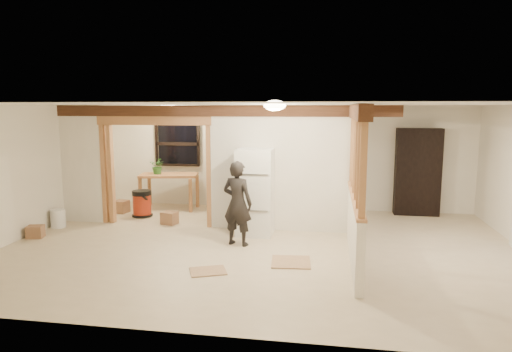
% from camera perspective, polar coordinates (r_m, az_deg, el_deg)
% --- Properties ---
extents(floor, '(9.00, 6.50, 0.01)m').
position_cam_1_polar(floor, '(8.20, 0.58, -8.84)').
color(floor, beige).
rests_on(floor, ground).
extents(ceiling, '(9.00, 6.50, 0.01)m').
position_cam_1_polar(ceiling, '(7.82, 0.61, 8.95)').
color(ceiling, white).
extents(wall_back, '(9.00, 0.01, 2.50)m').
position_cam_1_polar(wall_back, '(11.11, 3.16, 2.35)').
color(wall_back, silver).
rests_on(wall_back, floor).
extents(wall_front, '(9.00, 0.01, 2.50)m').
position_cam_1_polar(wall_front, '(4.79, -5.39, -5.92)').
color(wall_front, silver).
rests_on(wall_front, floor).
extents(wall_left, '(0.01, 6.50, 2.50)m').
position_cam_1_polar(wall_left, '(9.68, -26.77, 0.53)').
color(wall_left, silver).
rests_on(wall_left, floor).
extents(partition_left_stub, '(0.90, 0.12, 2.50)m').
position_cam_1_polar(partition_left_stub, '(10.43, -20.90, 1.40)').
color(partition_left_stub, silver).
rests_on(partition_left_stub, floor).
extents(partition_center, '(2.80, 0.12, 2.50)m').
position_cam_1_polar(partition_center, '(9.06, 3.01, 0.96)').
color(partition_center, silver).
rests_on(partition_center, floor).
extents(doorway_frame, '(2.46, 0.14, 2.20)m').
position_cam_1_polar(doorway_frame, '(9.72, -12.42, 0.39)').
color(doorway_frame, '#B27A4B').
rests_on(doorway_frame, floor).
extents(header_beam_back, '(7.00, 0.18, 0.22)m').
position_cam_1_polar(header_beam_back, '(9.20, -4.46, 8.11)').
color(header_beam_back, '#4A2A19').
rests_on(header_beam_back, ceiling).
extents(header_beam_right, '(0.18, 3.30, 0.22)m').
position_cam_1_polar(header_beam_right, '(7.34, 12.67, 7.84)').
color(header_beam_right, '#4A2A19').
rests_on(header_beam_right, ceiling).
extents(pony_wall, '(0.12, 3.20, 1.00)m').
position_cam_1_polar(pony_wall, '(7.59, 12.21, -6.49)').
color(pony_wall, silver).
rests_on(pony_wall, floor).
extents(stud_partition, '(0.14, 3.20, 1.32)m').
position_cam_1_polar(stud_partition, '(7.38, 12.49, 2.25)').
color(stud_partition, '#B27A4B').
rests_on(stud_partition, pony_wall).
extents(window_back, '(1.12, 0.10, 1.10)m').
position_cam_1_polar(window_back, '(11.58, -9.80, 3.98)').
color(window_back, black).
rests_on(window_back, wall_back).
extents(ceiling_dome_main, '(0.36, 0.36, 0.16)m').
position_cam_1_polar(ceiling_dome_main, '(7.29, 2.36, 8.82)').
color(ceiling_dome_main, '#FFEABF').
rests_on(ceiling_dome_main, ceiling).
extents(ceiling_dome_util, '(0.32, 0.32, 0.14)m').
position_cam_1_polar(ceiling_dome_util, '(10.69, -10.96, 8.58)').
color(ceiling_dome_util, '#FFEABF').
rests_on(ceiling_dome_util, ceiling).
extents(hanging_bulb, '(0.07, 0.07, 0.07)m').
position_cam_1_polar(hanging_bulb, '(9.87, -9.58, 6.89)').
color(hanging_bulb, '#FFD88C').
rests_on(hanging_bulb, ceiling).
extents(refrigerator, '(0.69, 0.67, 1.67)m').
position_cam_1_polar(refrigerator, '(8.80, -0.10, -2.01)').
color(refrigerator, silver).
rests_on(refrigerator, floor).
extents(woman, '(0.63, 0.50, 1.52)m').
position_cam_1_polar(woman, '(8.12, -2.34, -3.43)').
color(woman, black).
rests_on(woman, floor).
extents(work_table, '(1.46, 0.92, 0.86)m').
position_cam_1_polar(work_table, '(11.28, -10.78, -1.90)').
color(work_table, '#B27A4B').
rests_on(work_table, floor).
extents(potted_plant, '(0.38, 0.34, 0.40)m').
position_cam_1_polar(potted_plant, '(11.22, -12.17, 1.25)').
color(potted_plant, '#397329').
rests_on(potted_plant, work_table).
extents(shop_vac, '(0.59, 0.59, 0.61)m').
position_cam_1_polar(shop_vac, '(10.64, -14.06, -3.33)').
color(shop_vac, maroon).
rests_on(shop_vac, floor).
extents(bookshelf, '(0.99, 0.33, 1.99)m').
position_cam_1_polar(bookshelf, '(11.02, 19.56, 0.48)').
color(bookshelf, black).
rests_on(bookshelf, floor).
extents(bucket, '(0.32, 0.32, 0.37)m').
position_cam_1_polar(bucket, '(10.26, -23.51, -4.89)').
color(bucket, white).
rests_on(bucket, floor).
extents(box_util_a, '(0.36, 0.33, 0.26)m').
position_cam_1_polar(box_util_a, '(9.86, -10.76, -5.18)').
color(box_util_a, '#8F6345').
rests_on(box_util_a, floor).
extents(box_util_b, '(0.35, 0.35, 0.29)m').
position_cam_1_polar(box_util_b, '(11.19, -16.53, -3.69)').
color(box_util_b, '#8F6345').
rests_on(box_util_b, floor).
extents(box_front, '(0.33, 0.29, 0.23)m').
position_cam_1_polar(box_front, '(9.65, -25.85, -6.28)').
color(box_front, '#8F6345').
rests_on(box_front, floor).
extents(floor_panel_near, '(0.66, 0.66, 0.02)m').
position_cam_1_polar(floor_panel_near, '(7.40, 4.39, -10.67)').
color(floor_panel_near, tan).
rests_on(floor_panel_near, floor).
extents(floor_panel_far, '(0.65, 0.59, 0.02)m').
position_cam_1_polar(floor_panel_far, '(7.04, -6.02, -11.74)').
color(floor_panel_far, tan).
rests_on(floor_panel_far, floor).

